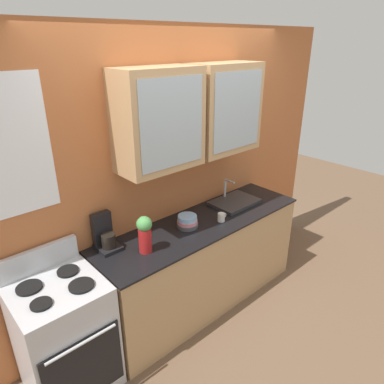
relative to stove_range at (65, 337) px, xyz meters
The scene contains 9 objects.
ground_plane 1.43m from the stove_range, ahead, with size 10.00×10.00×0.00m, color brown.
back_wall_unit 1.68m from the stove_range, 12.20° to the left, with size 3.98×0.44×2.53m.
counter 1.36m from the stove_range, ahead, with size 2.10×0.60×0.89m.
stove_range is the anchor object (origin of this frame).
sink_faucet 1.92m from the stove_range, ahead, with size 0.47×0.33×0.23m.
bowl_stack 1.29m from the stove_range, ahead, with size 0.19×0.19×0.11m.
vase 0.92m from the stove_range, ahead, with size 0.12×0.12×0.30m.
cup_near_sink 1.57m from the stove_range, ahead, with size 0.10×0.07×0.08m.
coffee_maker 0.77m from the stove_range, 22.83° to the left, with size 0.17×0.20×0.29m.
Camera 1 is at (-1.94, -1.99, 2.40)m, focal length 32.66 mm.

